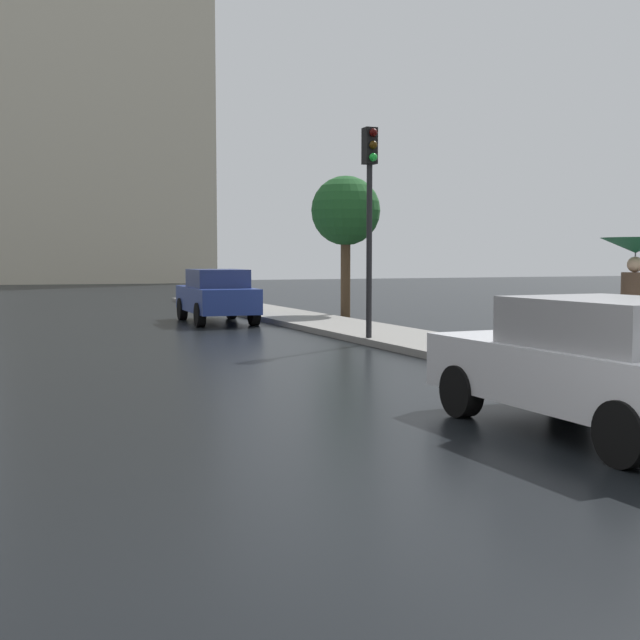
# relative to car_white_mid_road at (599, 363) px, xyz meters

# --- Properties ---
(ground) EXTENTS (120.00, 120.00, 0.00)m
(ground) POSITION_rel_car_white_mid_road_xyz_m (-2.52, -2.49, -0.74)
(ground) COLOR black
(car_white_mid_road) EXTENTS (1.90, 3.87, 1.42)m
(car_white_mid_road) POSITION_rel_car_white_mid_road_xyz_m (0.00, 0.00, 0.00)
(car_white_mid_road) COLOR silver
(car_white_mid_road) RESTS_ON ground
(car_blue_far_ahead) EXTENTS (1.85, 4.04, 1.50)m
(car_blue_far_ahead) POSITION_rel_car_white_mid_road_xyz_m (0.21, 15.75, 0.04)
(car_blue_far_ahead) COLOR navy
(car_blue_far_ahead) RESTS_ON ground
(pedestrian_with_umbrella_far) EXTENTS (0.99, 0.99, 1.98)m
(pedestrian_with_umbrella_far) POSITION_rel_car_white_mid_road_xyz_m (2.81, 2.51, 0.93)
(pedestrian_with_umbrella_far) COLOR black
(pedestrian_with_umbrella_far) RESTS_ON sidewalk_strip
(traffic_light) EXTENTS (0.26, 0.39, 4.38)m
(traffic_light) POSITION_rel_car_white_mid_road_xyz_m (1.64, 8.86, 2.43)
(traffic_light) COLOR black
(traffic_light) RESTS_ON sidewalk_strip
(street_tree_near) EXTENTS (2.09, 2.09, 4.28)m
(street_tree_near) POSITION_rel_car_white_mid_road_xyz_m (4.31, 16.04, 2.46)
(street_tree_near) COLOR #4C3823
(street_tree_near) RESTS_ON ground
(distant_tower) EXTENTS (16.29, 10.85, 20.09)m
(distant_tower) POSITION_rel_car_white_mid_road_xyz_m (2.65, 55.98, 9.31)
(distant_tower) COLOR beige
(distant_tower) RESTS_ON ground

